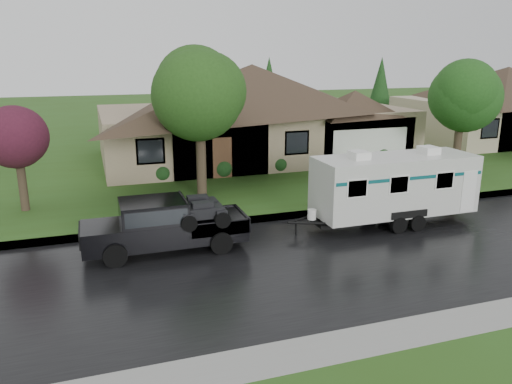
% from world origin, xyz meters
% --- Properties ---
extents(ground, '(140.00, 140.00, 0.00)m').
position_xyz_m(ground, '(0.00, 0.00, 0.00)').
color(ground, '#2F531A').
rests_on(ground, ground).
extents(road, '(140.00, 8.00, 0.01)m').
position_xyz_m(road, '(0.00, -2.00, 0.01)').
color(road, black).
rests_on(road, ground).
extents(curb, '(140.00, 0.50, 0.15)m').
position_xyz_m(curb, '(0.00, 2.25, 0.07)').
color(curb, gray).
rests_on(curb, ground).
extents(lawn, '(140.00, 26.00, 0.15)m').
position_xyz_m(lawn, '(0.00, 15.00, 0.07)').
color(lawn, '#2F531A').
rests_on(lawn, ground).
extents(house_main, '(19.44, 10.80, 6.90)m').
position_xyz_m(house_main, '(2.29, 13.84, 3.59)').
color(house_main, gray).
rests_on(house_main, lawn).
extents(house_neighbor, '(15.12, 9.72, 6.45)m').
position_xyz_m(house_neighbor, '(22.27, 14.34, 3.32)').
color(house_neighbor, '#BFAF8E').
rests_on(house_neighbor, lawn).
extents(tree_left_green, '(3.96, 3.96, 6.55)m').
position_xyz_m(tree_left_green, '(-3.00, 5.89, 4.70)').
color(tree_left_green, '#382B1E').
rests_on(tree_left_green, lawn).
extents(tree_red, '(2.59, 2.59, 4.28)m').
position_xyz_m(tree_red, '(-10.33, 6.14, 3.12)').
color(tree_red, '#382B1E').
rests_on(tree_red, lawn).
extents(tree_right_green, '(3.65, 3.65, 6.04)m').
position_xyz_m(tree_right_green, '(10.89, 6.07, 4.34)').
color(tree_right_green, '#382B1E').
rests_on(tree_right_green, lawn).
extents(shrub_row, '(13.60, 1.00, 1.00)m').
position_xyz_m(shrub_row, '(2.00, 9.30, 0.65)').
color(shrub_row, '#143814').
rests_on(shrub_row, lawn).
extents(pickup_truck, '(5.29, 2.01, 1.76)m').
position_xyz_m(pickup_truck, '(-5.56, 0.34, 0.94)').
color(pickup_truck, black).
rests_on(pickup_truck, ground).
extents(travel_trailer, '(6.53, 2.29, 2.93)m').
position_xyz_m(travel_trailer, '(3.23, 0.34, 1.55)').
color(travel_trailer, silver).
rests_on(travel_trailer, ground).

